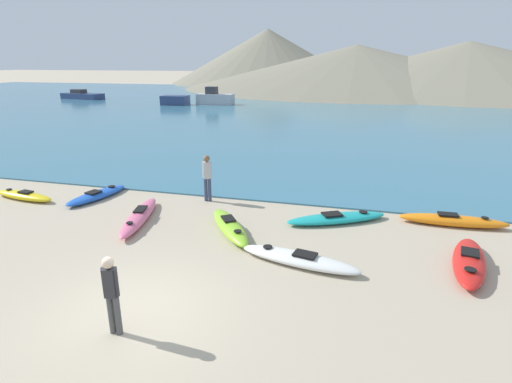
# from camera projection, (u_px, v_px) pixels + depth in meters

# --- Properties ---
(ground_plane) EXTENTS (400.00, 400.00, 0.00)m
(ground_plane) POSITION_uv_depth(u_px,v_px,m) (137.00, 311.00, 8.32)
(ground_plane) COLOR tan
(bay_water) EXTENTS (160.00, 70.00, 0.06)m
(bay_water) POSITION_uv_depth(u_px,v_px,m) (327.00, 105.00, 47.11)
(bay_water) COLOR teal
(bay_water) RESTS_ON ground_plane
(far_hill_left) EXTENTS (44.99, 44.99, 12.11)m
(far_hill_left) POSITION_uv_depth(u_px,v_px,m) (268.00, 56.00, 93.32)
(far_hill_left) COLOR gray
(far_hill_left) RESTS_ON ground_plane
(far_hill_midleft) EXTENTS (66.05, 66.05, 7.99)m
(far_hill_midleft) POSITION_uv_depth(u_px,v_px,m) (357.00, 66.00, 76.84)
(far_hill_midleft) COLOR gray
(far_hill_midleft) RESTS_ON ground_plane
(far_hill_midright) EXTENTS (64.72, 64.72, 8.35)m
(far_hill_midright) POSITION_uv_depth(u_px,v_px,m) (467.00, 66.00, 70.76)
(far_hill_midright) COLOR gray
(far_hill_midright) RESTS_ON ground_plane
(kayak_on_sand_0) EXTENTS (2.22, 2.82, 0.40)m
(kayak_on_sand_0) POSITION_uv_depth(u_px,v_px,m) (230.00, 226.00, 12.11)
(kayak_on_sand_0) COLOR #8CCC2D
(kayak_on_sand_0) RESTS_ON ground_plane
(kayak_on_sand_1) EXTENTS (1.35, 2.80, 0.32)m
(kayak_on_sand_1) POSITION_uv_depth(u_px,v_px,m) (97.00, 195.00, 15.07)
(kayak_on_sand_1) COLOR blue
(kayak_on_sand_1) RESTS_ON ground_plane
(kayak_on_sand_2) EXTENTS (1.34, 3.00, 0.40)m
(kayak_on_sand_2) POSITION_uv_depth(u_px,v_px,m) (469.00, 262.00, 9.98)
(kayak_on_sand_2) COLOR red
(kayak_on_sand_2) RESTS_ON ground_plane
(kayak_on_sand_3) EXTENTS (3.33, 2.24, 0.31)m
(kayak_on_sand_3) POSITION_uv_depth(u_px,v_px,m) (337.00, 218.00, 12.86)
(kayak_on_sand_3) COLOR teal
(kayak_on_sand_3) RESTS_ON ground_plane
(kayak_on_sand_4) EXTENTS (2.80, 0.94, 0.34)m
(kayak_on_sand_4) POSITION_uv_depth(u_px,v_px,m) (24.00, 196.00, 14.99)
(kayak_on_sand_4) COLOR yellow
(kayak_on_sand_4) RESTS_ON ground_plane
(kayak_on_sand_5) EXTENTS (1.40, 3.50, 0.38)m
(kayak_on_sand_5) POSITION_uv_depth(u_px,v_px,m) (139.00, 216.00, 12.93)
(kayak_on_sand_5) COLOR #E5668C
(kayak_on_sand_5) RESTS_ON ground_plane
(kayak_on_sand_6) EXTENTS (3.28, 0.68, 0.39)m
(kayak_on_sand_6) POSITION_uv_depth(u_px,v_px,m) (453.00, 220.00, 12.58)
(kayak_on_sand_6) COLOR orange
(kayak_on_sand_6) RESTS_ON ground_plane
(kayak_on_sand_7) EXTENTS (3.26, 1.32, 0.35)m
(kayak_on_sand_7) POSITION_uv_depth(u_px,v_px,m) (299.00, 259.00, 10.17)
(kayak_on_sand_7) COLOR white
(kayak_on_sand_7) RESTS_ON ground_plane
(person_near_foreground) EXTENTS (0.33, 0.22, 1.61)m
(person_near_foreground) POSITION_uv_depth(u_px,v_px,m) (111.00, 291.00, 7.35)
(person_near_foreground) COLOR #4C4C4C
(person_near_foreground) RESTS_ON ground_plane
(person_near_waterline) EXTENTS (0.35, 0.29, 1.73)m
(person_near_waterline) POSITION_uv_depth(u_px,v_px,m) (207.00, 175.00, 14.55)
(person_near_waterline) COLOR #384260
(person_near_waterline) RESTS_ON ground_plane
(moored_boat_1) EXTENTS (3.15, 2.21, 1.06)m
(moored_boat_1) POSITION_uv_depth(u_px,v_px,m) (175.00, 100.00, 46.96)
(moored_boat_1) COLOR navy
(moored_boat_1) RESTS_ON bay_water
(moored_boat_2) EXTENTS (3.58, 1.92, 1.75)m
(moored_boat_2) POSITION_uv_depth(u_px,v_px,m) (347.00, 93.00, 56.91)
(moored_boat_2) COLOR navy
(moored_boat_2) RESTS_ON bay_water
(moored_boat_3) EXTENTS (4.36, 1.91, 2.04)m
(moored_boat_3) POSITION_uv_depth(u_px,v_px,m) (215.00, 98.00, 47.30)
(moored_boat_3) COLOR #B2B2B7
(moored_boat_3) RESTS_ON bay_water
(moored_boat_4) EXTENTS (6.24, 2.97, 1.25)m
(moored_boat_4) POSITION_uv_depth(u_px,v_px,m) (82.00, 95.00, 54.45)
(moored_boat_4) COLOR navy
(moored_boat_4) RESTS_ON bay_water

